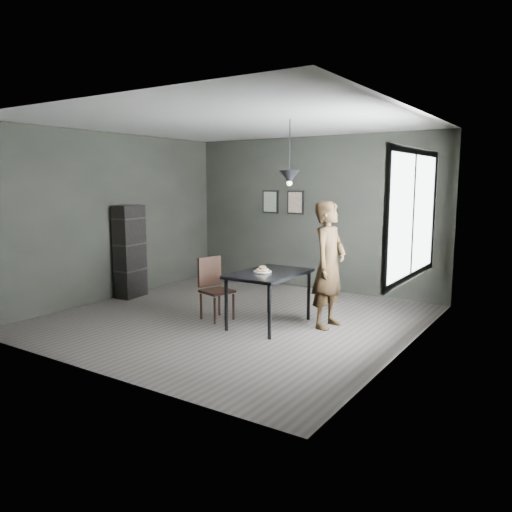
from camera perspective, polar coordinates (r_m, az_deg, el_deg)
The scene contains 13 objects.
ground at distance 7.38m, azimuth -2.51°, elevation -7.14°, with size 5.00×5.00×0.00m, color #36322F.
back_wall at distance 9.27m, azimuth 6.52°, elevation 4.83°, with size 5.00×0.10×2.80m, color black.
ceiling at distance 7.15m, azimuth -2.66°, elevation 15.01°, with size 5.00×5.00×0.02m.
window_assembly at distance 6.21m, azimuth 17.47°, elevation 4.51°, with size 0.04×1.96×1.56m.
cafe_table at distance 6.90m, azimuth 1.51°, elevation -2.51°, with size 0.80×1.20×0.75m.
white_plate at distance 6.86m, azimuth 0.74°, elevation -1.85°, with size 0.23×0.23×0.01m, color white.
donut_pile at distance 6.86m, azimuth 0.74°, elevation -1.58°, with size 0.20×0.20×0.09m.
woman at distance 6.86m, azimuth 8.33°, elevation -1.00°, with size 0.63×0.42×1.74m, color black.
wood_chair at distance 7.28m, azimuth -4.87°, elevation -3.21°, with size 0.48×0.48×0.90m.
shelf_unit at distance 8.86m, azimuth -14.22°, elevation 0.51°, with size 0.30×0.53×1.59m, color black.
pendant_lamp at distance 6.73m, azimuth 3.84°, elevation 9.01°, with size 0.28×0.28×0.86m.
framed_print_left at distance 9.67m, azimuth 1.66°, elevation 6.22°, with size 0.34×0.04×0.44m.
framed_print_right at distance 9.39m, azimuth 4.54°, elevation 6.12°, with size 0.34×0.04×0.44m.
Camera 1 is at (4.16, -5.76, 2.00)m, focal length 35.00 mm.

